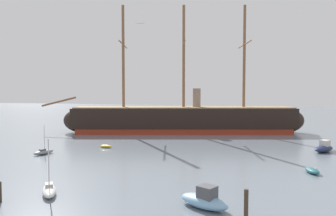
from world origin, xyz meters
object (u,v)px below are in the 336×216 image
object	(u,v)px
tall_ship	(184,119)
seagull_in_flight	(140,23)
motorboat_foreground_right	(204,200)
sailboat_foreground_left	(49,190)
dinghy_mid_right	(312,171)
motorboat_alongside_stern	(324,148)
sailboat_mid_left	(44,152)
motorboat_far_left	(82,127)
dinghy_alongside_bow	(106,146)
mooring_piling_left_pair	(0,192)
mooring_piling_nearest	(246,204)
dinghy_distant_centre	(220,129)

from	to	relation	value
tall_ship	seagull_in_flight	xyz separation A→B (m)	(-0.59, -29.27, 15.84)
motorboat_foreground_right	sailboat_foreground_left	bearing A→B (deg)	-179.98
dinghy_mid_right	motorboat_alongside_stern	distance (m)	15.17
sailboat_mid_left	motorboat_far_left	world-z (taller)	sailboat_mid_left
sailboat_mid_left	dinghy_alongside_bow	bearing A→B (deg)	48.05
tall_ship	mooring_piling_left_pair	size ratio (longest dim) A/B	32.92
mooring_piling_nearest	sailboat_foreground_left	bearing A→B (deg)	174.79
motorboat_foreground_right	dinghy_alongside_bow	world-z (taller)	motorboat_foreground_right
dinghy_alongside_bow	seagull_in_flight	distance (m)	21.74
mooring_piling_nearest	motorboat_far_left	bearing A→B (deg)	129.50
motorboat_foreground_right	seagull_in_flight	distance (m)	27.41
dinghy_alongside_bow	mooring_piling_nearest	distance (m)	34.48
dinghy_mid_right	mooring_piling_left_pair	world-z (taller)	mooring_piling_left_pair
tall_ship	seagull_in_flight	world-z (taller)	tall_ship
motorboat_alongside_stern	motorboat_far_left	world-z (taller)	motorboat_alongside_stern
tall_ship	sailboat_mid_left	xyz separation A→B (m)	(-15.88, -29.81, -2.78)
tall_ship	sailboat_foreground_left	distance (m)	46.53
motorboat_foreground_right	seagull_in_flight	size ratio (longest dim) A/B	3.87
sailboat_mid_left	mooring_piling_nearest	distance (m)	34.89
motorboat_far_left	mooring_piling_left_pair	bearing A→B (deg)	-68.82
dinghy_distant_centre	mooring_piling_left_pair	bearing A→B (deg)	-104.09
motorboat_foreground_right	tall_ship	bearing A→B (deg)	102.92
sailboat_foreground_left	motorboat_alongside_stern	size ratio (longest dim) A/B	1.14
dinghy_mid_right	seagull_in_flight	bearing A→B (deg)	172.40
motorboat_foreground_right	sailboat_mid_left	distance (m)	31.20
dinghy_mid_right	mooring_piling_left_pair	size ratio (longest dim) A/B	1.61
motorboat_far_left	seagull_in_flight	xyz separation A→B (m)	(25.31, -29.69, 18.45)
sailboat_foreground_left	dinghy_alongside_bow	size ratio (longest dim) A/B	2.42
tall_ship	sailboat_foreground_left	size ratio (longest dim) A/B	11.25
motorboat_foreground_right	dinghy_alongside_bow	bearing A→B (deg)	129.42
sailboat_mid_left	dinghy_alongside_bow	xyz separation A→B (m)	(6.77, 7.53, -0.12)
tall_ship	dinghy_mid_right	bearing A→B (deg)	-56.31
sailboat_foreground_left	mooring_piling_left_pair	xyz separation A→B (m)	(-2.90, -2.82, 0.46)
dinghy_mid_right	motorboat_alongside_stern	size ratio (longest dim) A/B	0.63
dinghy_distant_centre	mooring_piling_nearest	world-z (taller)	mooring_piling_nearest
motorboat_foreground_right	motorboat_alongside_stern	distance (m)	32.41
tall_ship	mooring_piling_left_pair	bearing A→B (deg)	-97.79
motorboat_foreground_right	dinghy_mid_right	bearing A→B (deg)	52.33
dinghy_alongside_bow	mooring_piling_left_pair	bearing A→B (deg)	-84.90
sailboat_mid_left	dinghy_distant_centre	size ratio (longest dim) A/B	2.22
motorboat_alongside_stern	mooring_piling_nearest	xyz separation A→B (m)	(-11.97, -30.20, 0.49)
motorboat_far_left	seagull_in_flight	size ratio (longest dim) A/B	3.16
tall_ship	seagull_in_flight	distance (m)	33.29
sailboat_mid_left	dinghy_alongside_bow	size ratio (longest dim) A/B	2.04
dinghy_mid_right	sailboat_foreground_left	bearing A→B (deg)	-150.91
dinghy_distant_centre	mooring_piling_left_pair	distance (m)	59.04
mooring_piling_nearest	motorboat_foreground_right	bearing A→B (deg)	153.96
sailboat_foreground_left	dinghy_mid_right	bearing A→B (deg)	29.09
sailboat_mid_left	tall_ship	bearing A→B (deg)	61.96
seagull_in_flight	dinghy_distant_centre	bearing A→B (deg)	77.57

